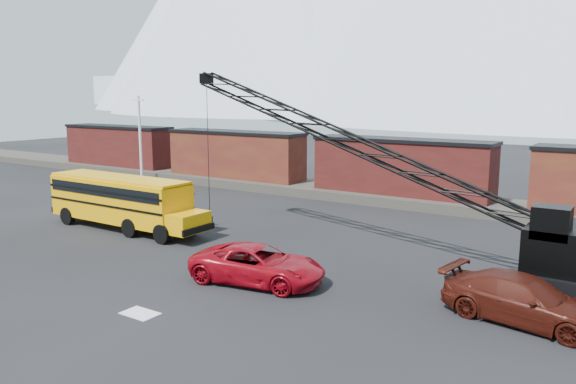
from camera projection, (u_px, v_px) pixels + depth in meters
name	position (u px, v px, depth m)	size (l,w,h in m)	color
ground	(203.00, 282.00, 24.51)	(160.00, 160.00, 0.00)	black
gravel_berm	(400.00, 198.00, 42.46)	(120.00, 5.00, 0.70)	#454138
boxcar_west_far	(118.00, 145.00, 59.59)	(13.70, 3.10, 4.17)	#491614
boxcar_west_near	(235.00, 154.00, 50.82)	(13.70, 3.10, 4.17)	#491515
boxcar_mid	(401.00, 167.00, 42.04)	(13.70, 3.10, 4.17)	#491614
utility_pole	(140.00, 138.00, 51.69)	(1.40, 0.24, 8.00)	silver
snow_patch	(140.00, 313.00, 20.96)	(1.40, 0.90, 0.02)	silver
school_bus	(123.00, 200.00, 33.87)	(11.65, 2.65, 3.19)	#E59904
red_pickup	(258.00, 264.00, 24.30)	(2.72, 5.90, 1.64)	maroon
maroon_suv	(524.00, 300.00, 20.04)	(2.37, 5.82, 1.69)	#3C110A
crawler_crane	(382.00, 157.00, 27.56)	(24.39, 4.20, 9.55)	black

